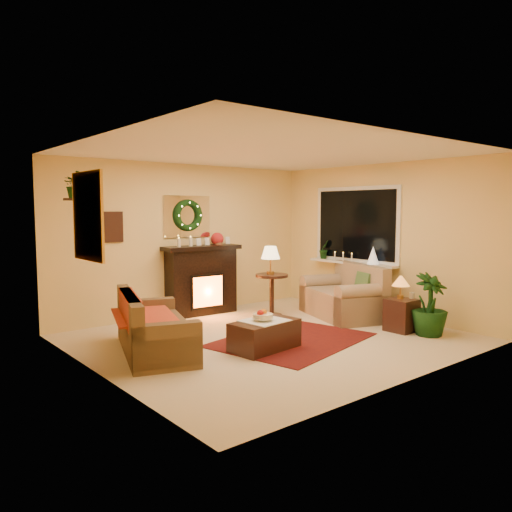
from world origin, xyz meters
TOP-DOWN VIEW (x-y plane):
  - floor at (0.00, 0.00)m, footprint 5.00×5.00m
  - ceiling at (0.00, 0.00)m, footprint 5.00×5.00m
  - wall_back at (0.00, 2.25)m, footprint 5.00×5.00m
  - wall_front at (0.00, -2.25)m, footprint 5.00×5.00m
  - wall_left at (-2.50, 0.00)m, footprint 4.50×4.50m
  - wall_right at (2.50, 0.00)m, footprint 4.50×4.50m
  - area_rug at (0.15, -0.26)m, footprint 2.42×2.02m
  - sofa at (-1.59, 0.44)m, footprint 1.33×1.95m
  - red_throw at (-1.67, 0.60)m, footprint 0.74×1.21m
  - fireplace at (0.14, 2.04)m, footprint 1.25×0.47m
  - poinsettia at (0.50, 2.05)m, footprint 0.23×0.23m
  - mantel_candle_a at (-0.32, 1.99)m, footprint 0.06×0.06m
  - mantel_candle_b at (-0.07, 2.02)m, footprint 0.06×0.06m
  - mantel_mirror at (0.00, 2.23)m, footprint 0.92×0.02m
  - wreath at (0.00, 2.19)m, footprint 0.55×0.11m
  - wall_art at (-1.35, 2.23)m, footprint 0.32×0.03m
  - gold_mirror at (-2.48, 0.30)m, footprint 0.03×0.84m
  - hanging_plant at (-2.34, 1.05)m, footprint 0.33×0.28m
  - loveseat at (1.85, 0.31)m, footprint 1.35×1.75m
  - window_frame at (2.48, 0.55)m, footprint 0.03×1.86m
  - window_glass at (2.47, 0.55)m, footprint 0.02×1.70m
  - window_sill at (2.38, 0.55)m, footprint 0.22×1.86m
  - mini_tree at (2.35, 0.06)m, footprint 0.20×0.20m
  - sill_plant at (2.41, 1.25)m, footprint 0.25×0.20m
  - side_table_round at (0.97, 1.11)m, footprint 0.62×0.62m
  - lamp_cream at (0.97, 1.14)m, footprint 0.32×0.32m
  - end_table_square at (1.79, -0.92)m, footprint 0.40×0.40m
  - lamp_tiffany at (1.80, -0.88)m, footprint 0.27×0.27m
  - coffee_table at (-0.45, -0.37)m, footprint 0.96×0.60m
  - fruit_bowl at (-0.48, -0.37)m, footprint 0.27×0.27m
  - floor_palm at (1.88, -1.32)m, footprint 1.70×1.70m

SIDE VIEW (x-z plane):
  - floor at x=0.00m, z-range 0.00..0.00m
  - area_rug at x=0.15m, z-range 0.00..0.01m
  - coffee_table at x=-0.45m, z-range 0.02..0.40m
  - end_table_square at x=1.79m, z-range 0.03..0.51m
  - side_table_round at x=0.97m, z-range -0.04..0.69m
  - loveseat at x=1.85m, z-range -0.03..0.87m
  - sofa at x=-1.59m, z-range 0.05..0.81m
  - floor_palm at x=1.88m, z-range -0.91..1.81m
  - fruit_bowl at x=-0.48m, z-range 0.42..0.48m
  - red_throw at x=-1.67m, z-range 0.45..0.46m
  - fireplace at x=0.14m, z-range -0.01..1.11m
  - lamp_tiffany at x=1.80m, z-range 0.55..0.94m
  - window_sill at x=2.38m, z-range 0.85..0.89m
  - lamp_cream at x=0.97m, z-range 0.63..1.13m
  - mini_tree at x=2.35m, z-range 0.89..1.19m
  - sill_plant at x=2.41m, z-range 0.85..1.32m
  - mantel_candle_a at x=-0.32m, z-range 1.18..1.34m
  - mantel_candle_b at x=-0.07m, z-range 1.17..1.35m
  - wall_back at x=0.00m, z-range 1.30..1.30m
  - wall_front at x=0.00m, z-range 1.30..1.30m
  - wall_left at x=-2.50m, z-range 1.30..1.30m
  - wall_right at x=2.50m, z-range 1.30..1.30m
  - poinsettia at x=0.50m, z-range 1.19..1.41m
  - wall_art at x=-1.35m, z-range 1.31..1.79m
  - window_frame at x=2.48m, z-range 0.87..2.23m
  - window_glass at x=2.47m, z-range 0.94..2.16m
  - mantel_mirror at x=0.00m, z-range 1.34..2.06m
  - wreath at x=0.00m, z-range 1.44..2.00m
  - gold_mirror at x=-2.48m, z-range 1.25..2.25m
  - hanging_plant at x=-2.34m, z-range 1.79..2.15m
  - ceiling at x=0.00m, z-range 2.60..2.60m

